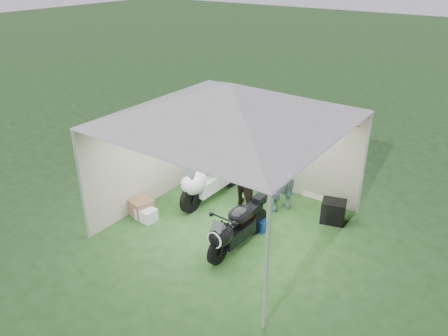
{
  "coord_description": "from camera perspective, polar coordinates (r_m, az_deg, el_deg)",
  "views": [
    {
      "loc": [
        4.32,
        -6.32,
        5.03
      ],
      "look_at": [
        -0.39,
        0.35,
        1.06
      ],
      "focal_mm": 35.0,
      "sensor_mm": 36.0,
      "label": 1
    }
  ],
  "objects": [
    {
      "name": "motorcycle_white",
      "position": [
        9.76,
        -1.94,
        -1.1
      ],
      "size": [
        0.5,
        2.17,
        1.07
      ],
      "rotation": [
        0.0,
        0.0,
        -0.01
      ],
      "color": "black",
      "rests_on": "ground"
    },
    {
      "name": "person_blue_jacket",
      "position": [
        9.31,
        7.62,
        -0.36
      ],
      "size": [
        0.7,
        0.81,
        1.88
      ],
      "primitive_type": "imported",
      "rotation": [
        0.0,
        0.0,
        -2.02
      ],
      "color": "slate",
      "rests_on": "ground"
    },
    {
      "name": "motorcycle_black",
      "position": [
        8.19,
        1.49,
        -7.74
      ],
      "size": [
        0.44,
        1.79,
        0.88
      ],
      "rotation": [
        0.0,
        0.0,
        -0.04
      ],
      "color": "black",
      "rests_on": "ground"
    },
    {
      "name": "equipment_box",
      "position": [
        9.41,
        14.08,
        -5.52
      ],
      "size": [
        0.57,
        0.51,
        0.48
      ],
      "primitive_type": "cube",
      "rotation": [
        0.0,
        0.0,
        0.28
      ],
      "color": "black",
      "rests_on": "ground"
    },
    {
      "name": "canopy_tent",
      "position": [
        8.07,
        0.96,
        8.21
      ],
      "size": [
        5.66,
        5.66,
        3.0
      ],
      "color": "silver",
      "rests_on": "ground"
    },
    {
      "name": "crate_1",
      "position": [
        9.54,
        -10.71,
        -5.08
      ],
      "size": [
        0.51,
        0.51,
        0.37
      ],
      "primitive_type": "cube",
      "rotation": [
        0.0,
        0.0,
        -0.24
      ],
      "color": "brown",
      "rests_on": "ground"
    },
    {
      "name": "ground",
      "position": [
        9.16,
        0.73,
        -7.37
      ],
      "size": [
        80.0,
        80.0,
        0.0
      ],
      "primitive_type": "plane",
      "color": "#23491C",
      "rests_on": "ground"
    },
    {
      "name": "person_dark_jacket",
      "position": [
        9.49,
        3.15,
        -0.39
      ],
      "size": [
        0.97,
        0.87,
        1.66
      ],
      "primitive_type": "imported",
      "rotation": [
        0.0,
        0.0,
        2.79
      ],
      "color": "black",
      "rests_on": "ground"
    },
    {
      "name": "crate_0",
      "position": [
        9.38,
        -10.09,
        -6.0
      ],
      "size": [
        0.4,
        0.32,
        0.27
      ],
      "primitive_type": "cube",
      "rotation": [
        0.0,
        0.0,
        -0.02
      ],
      "color": "silver",
      "rests_on": "ground"
    },
    {
      "name": "paddock_stand",
      "position": [
        8.96,
        4.55,
        -7.36
      ],
      "size": [
        0.35,
        0.22,
        0.25
      ],
      "primitive_type": "cube",
      "rotation": [
        0.0,
        0.0,
        -0.04
      ],
      "color": "#1D4BAE",
      "rests_on": "ground"
    }
  ]
}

